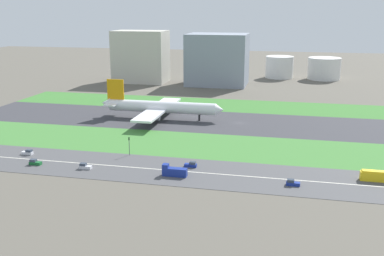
# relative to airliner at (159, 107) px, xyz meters

# --- Properties ---
(ground_plane) EXTENTS (800.00, 800.00, 0.00)m
(ground_plane) POSITION_rel_airliner_xyz_m (41.63, -0.00, -6.23)
(ground_plane) COLOR #5B564C
(runway) EXTENTS (280.00, 46.00, 0.10)m
(runway) POSITION_rel_airliner_xyz_m (41.63, -0.00, -6.18)
(runway) COLOR #38383D
(runway) RESTS_ON ground_plane
(grass_median_north) EXTENTS (280.00, 36.00, 0.10)m
(grass_median_north) POSITION_rel_airliner_xyz_m (41.63, 41.00, -6.18)
(grass_median_north) COLOR #3D7A33
(grass_median_north) RESTS_ON ground_plane
(grass_median_south) EXTENTS (280.00, 36.00, 0.10)m
(grass_median_south) POSITION_rel_airliner_xyz_m (41.63, -41.00, -6.18)
(grass_median_south) COLOR #427F38
(grass_median_south) RESTS_ON ground_plane
(highway) EXTENTS (280.00, 28.00, 0.10)m
(highway) POSITION_rel_airliner_xyz_m (41.63, -73.00, -6.18)
(highway) COLOR #4C4C4F
(highway) RESTS_ON ground_plane
(highway_centerline) EXTENTS (266.00, 0.50, 0.01)m
(highway_centerline) POSITION_rel_airliner_xyz_m (41.63, -73.00, -6.13)
(highway_centerline) COLOR silver
(highway_centerline) RESTS_ON highway
(airliner) EXTENTS (65.00, 56.00, 19.70)m
(airliner) POSITION_rel_airliner_xyz_m (0.00, 0.00, 0.00)
(airliner) COLOR white
(airliner) RESTS_ON runway
(car_4) EXTENTS (4.40, 1.80, 2.00)m
(car_4) POSITION_rel_airliner_xyz_m (32.36, -68.00, -5.31)
(car_4) COLOR navy
(car_4) RESTS_ON highway
(car_1) EXTENTS (4.40, 1.80, 2.00)m
(car_1) POSITION_rel_airliner_xyz_m (-4.10, -78.00, -5.31)
(car_1) COLOR silver
(car_1) RESTS_ON highway
(car_0) EXTENTS (4.40, 1.80, 2.00)m
(car_0) POSITION_rel_airliner_xyz_m (-23.80, -78.00, -5.31)
(car_0) COLOR #19662D
(car_0) RESTS_ON highway
(car_5) EXTENTS (4.40, 1.80, 2.00)m
(car_5) POSITION_rel_airliner_xyz_m (67.97, -78.00, -5.31)
(car_5) COLOR navy
(car_5) RESTS_ON highway
(bus_0) EXTENTS (11.60, 2.50, 3.50)m
(bus_0) POSITION_rel_airliner_xyz_m (95.59, -68.00, -4.41)
(bus_0) COLOR yellow
(bus_0) RESTS_ON highway
(car_3) EXTENTS (4.40, 1.80, 2.00)m
(car_3) POSITION_rel_airliner_xyz_m (-32.93, -68.00, -5.31)
(car_3) COLOR silver
(car_3) RESTS_ON highway
(truck_0) EXTENTS (8.40, 2.50, 4.00)m
(truck_0) POSITION_rel_airliner_xyz_m (28.62, -78.00, -4.56)
(truck_0) COLOR navy
(truck_0) RESTS_ON highway
(traffic_light) EXTENTS (0.36, 0.50, 7.20)m
(traffic_light) POSITION_rel_airliner_xyz_m (6.02, -60.01, -1.94)
(traffic_light) COLOR #4C4C51
(traffic_light) RESTS_ON highway
(terminal_building) EXTENTS (40.06, 24.89, 39.13)m
(terminal_building) POSITION_rel_airliner_xyz_m (-48.37, 114.00, 13.33)
(terminal_building) COLOR beige
(terminal_building) RESTS_ON ground_plane
(hangar_building) EXTENTS (43.82, 33.74, 37.50)m
(hangar_building) POSITION_rel_airliner_xyz_m (11.42, 114.00, 12.52)
(hangar_building) COLOR gray
(hangar_building) RESTS_ON ground_plane
(fuel_tank_west) EXTENTS (22.47, 22.47, 17.63)m
(fuel_tank_west) POSITION_rel_airliner_xyz_m (55.54, 159.00, 2.58)
(fuel_tank_west) COLOR silver
(fuel_tank_west) RESTS_ON ground_plane
(fuel_tank_centre) EXTENTS (25.81, 25.81, 17.30)m
(fuel_tank_centre) POSITION_rel_airliner_xyz_m (90.98, 159.00, 2.42)
(fuel_tank_centre) COLOR silver
(fuel_tank_centre) RESTS_ON ground_plane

